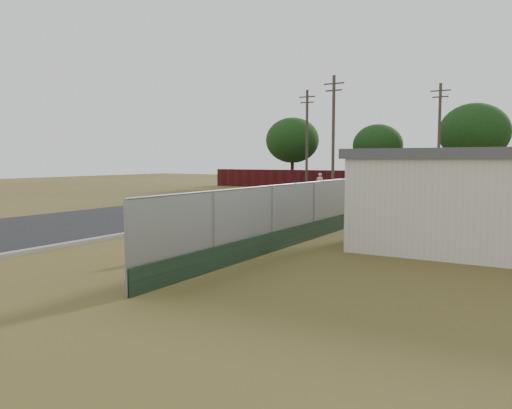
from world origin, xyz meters
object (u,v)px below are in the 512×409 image
Objects in this scene: fire_hydrant at (155,248)px; mailbox at (238,196)px; trash_bin at (296,186)px; pedestrian at (320,183)px; pickup_truck at (374,190)px.

fire_hydrant is 0.58× the size of mailbox.
fire_hydrant is 31.15m from trash_bin.
mailbox is 18.37m from pedestrian.
fire_hydrant is at bearing -70.69° from trash_bin.
pedestrian reaches higher than mailbox.
mailbox is 0.25× the size of pickup_truck.
fire_hydrant is at bearing -164.31° from pickup_truck.
fire_hydrant is 0.15× the size of pickup_truck.
pickup_truck is (2.40, 13.35, -0.31)m from mailbox.
mailbox is 13.56m from pickup_truck.
mailbox is at bearing 110.64° from fire_hydrant.
pickup_truck reaches higher than trash_bin.
pickup_truck is 11.01m from trash_bin.
pickup_truck is (-1.27, 23.09, 0.39)m from fire_hydrant.
mailbox is (-3.67, 9.75, 0.70)m from fire_hydrant.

